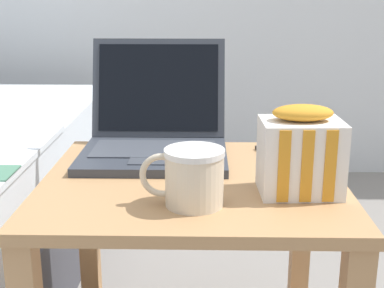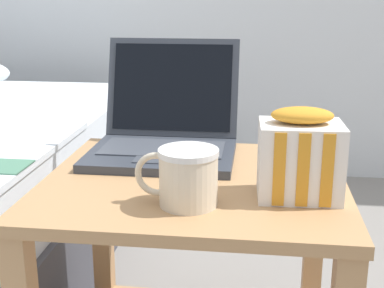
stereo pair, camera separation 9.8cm
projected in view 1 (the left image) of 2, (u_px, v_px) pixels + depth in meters
name	position (u px, v px, depth m)	size (l,w,h in m)	color
bedside_table	(192.00, 267.00, 1.09)	(0.58, 0.51, 0.54)	tan
laptop	(155.00, 132.00, 1.19)	(0.31, 0.32, 0.24)	#333842
mug_front_left	(193.00, 174.00, 0.90)	(0.14, 0.10, 0.10)	beige
snack_bag	(301.00, 153.00, 0.94)	(0.15, 0.11, 0.16)	white
cell_phone	(283.00, 155.00, 1.17)	(0.11, 0.16, 0.01)	black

